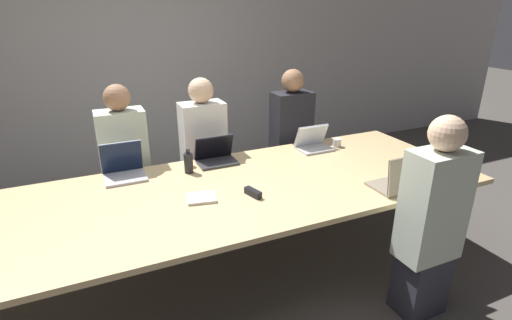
{
  "coord_description": "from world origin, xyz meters",
  "views": [
    {
      "loc": [
        -0.8,
        -2.51,
        2.03
      ],
      "look_at": [
        0.38,
        0.1,
        0.9
      ],
      "focal_mm": 28.0,
      "sensor_mm": 36.0,
      "label": 1
    }
  ],
  "objects_px": {
    "laptop_far_center": "(216,155)",
    "laptop_near_right": "(399,181)",
    "person_far_center": "(204,155)",
    "bottle_far_center": "(188,163)",
    "laptop_far_midleft": "(123,167)",
    "cup_far_right": "(337,143)",
    "laptop_far_right": "(313,142)",
    "cup_far_center": "(188,162)",
    "cup_near_right": "(418,178)",
    "stapler": "(253,193)",
    "person_far_midleft": "(126,167)",
    "person_near_right": "(431,224)",
    "person_far_right": "(291,140)"
  },
  "relations": [
    {
      "from": "cup_far_right",
      "to": "bottle_far_center",
      "type": "bearing_deg",
      "value": -179.02
    },
    {
      "from": "cup_near_right",
      "to": "stapler",
      "type": "xyz_separation_m",
      "value": [
        -1.24,
        0.32,
        -0.01
      ]
    },
    {
      "from": "person_far_center",
      "to": "bottle_far_center",
      "type": "bearing_deg",
      "value": -120.46
    },
    {
      "from": "person_far_right",
      "to": "person_far_midleft",
      "type": "bearing_deg",
      "value": -178.71
    },
    {
      "from": "cup_far_center",
      "to": "cup_far_right",
      "type": "bearing_deg",
      "value": -4.08
    },
    {
      "from": "person_far_center",
      "to": "person_far_midleft",
      "type": "relative_size",
      "value": 1.0
    },
    {
      "from": "laptop_far_right",
      "to": "stapler",
      "type": "relative_size",
      "value": 2.02
    },
    {
      "from": "stapler",
      "to": "person_far_center",
      "type": "bearing_deg",
      "value": 75.7
    },
    {
      "from": "cup_far_right",
      "to": "person_far_midleft",
      "type": "bearing_deg",
      "value": 166.6
    },
    {
      "from": "laptop_far_center",
      "to": "cup_far_center",
      "type": "distance_m",
      "value": 0.24
    },
    {
      "from": "cup_near_right",
      "to": "laptop_far_right",
      "type": "bearing_deg",
      "value": 108.29
    },
    {
      "from": "cup_near_right",
      "to": "laptop_far_midleft",
      "type": "distance_m",
      "value": 2.29
    },
    {
      "from": "person_near_right",
      "to": "stapler",
      "type": "relative_size",
      "value": 9.08
    },
    {
      "from": "person_far_center",
      "to": "cup_far_center",
      "type": "bearing_deg",
      "value": -125.89
    },
    {
      "from": "laptop_far_midleft",
      "to": "laptop_far_center",
      "type": "bearing_deg",
      "value": -1.09
    },
    {
      "from": "bottle_far_center",
      "to": "person_near_right",
      "type": "relative_size",
      "value": 0.14
    },
    {
      "from": "cup_far_center",
      "to": "bottle_far_center",
      "type": "distance_m",
      "value": 0.14
    },
    {
      "from": "bottle_far_center",
      "to": "stapler",
      "type": "relative_size",
      "value": 1.28
    },
    {
      "from": "laptop_near_right",
      "to": "person_far_center",
      "type": "bearing_deg",
      "value": -53.78
    },
    {
      "from": "person_far_center",
      "to": "person_far_midleft",
      "type": "xyz_separation_m",
      "value": [
        -0.71,
        0.02,
        -0.0
      ]
    },
    {
      "from": "cup_far_center",
      "to": "bottle_far_center",
      "type": "bearing_deg",
      "value": -103.37
    },
    {
      "from": "laptop_far_center",
      "to": "person_far_right",
      "type": "bearing_deg",
      "value": 22.27
    },
    {
      "from": "bottle_far_center",
      "to": "laptop_near_right",
      "type": "distance_m",
      "value": 1.62
    },
    {
      "from": "bottle_far_center",
      "to": "cup_far_right",
      "type": "bearing_deg",
      "value": 0.98
    },
    {
      "from": "cup_near_right",
      "to": "laptop_far_right",
      "type": "distance_m",
      "value": 1.04
    },
    {
      "from": "laptop_near_right",
      "to": "person_near_right",
      "type": "distance_m",
      "value": 0.41
    },
    {
      "from": "cup_far_center",
      "to": "bottle_far_center",
      "type": "height_order",
      "value": "bottle_far_center"
    },
    {
      "from": "cup_far_center",
      "to": "laptop_far_right",
      "type": "distance_m",
      "value": 1.18
    },
    {
      "from": "laptop_far_right",
      "to": "cup_far_center",
      "type": "bearing_deg",
      "value": 176.97
    },
    {
      "from": "cup_far_center",
      "to": "laptop_far_midleft",
      "type": "xyz_separation_m",
      "value": [
        -0.52,
        0.01,
        0.04
      ]
    },
    {
      "from": "laptop_far_center",
      "to": "cup_far_right",
      "type": "distance_m",
      "value": 1.19
    },
    {
      "from": "laptop_far_center",
      "to": "bottle_far_center",
      "type": "distance_m",
      "value": 0.3
    },
    {
      "from": "cup_far_center",
      "to": "stapler",
      "type": "relative_size",
      "value": 0.49
    },
    {
      "from": "person_far_center",
      "to": "laptop_far_right",
      "type": "height_order",
      "value": "person_far_center"
    },
    {
      "from": "laptop_far_midleft",
      "to": "laptop_far_right",
      "type": "distance_m",
      "value": 1.7
    },
    {
      "from": "person_far_center",
      "to": "laptop_near_right",
      "type": "distance_m",
      "value": 1.76
    },
    {
      "from": "person_near_right",
      "to": "person_far_midleft",
      "type": "relative_size",
      "value": 1.0
    },
    {
      "from": "person_far_midleft",
      "to": "laptop_near_right",
      "type": "bearing_deg",
      "value": -39.5
    },
    {
      "from": "person_far_center",
      "to": "stapler",
      "type": "relative_size",
      "value": 9.09
    },
    {
      "from": "laptop_far_center",
      "to": "laptop_far_midleft",
      "type": "distance_m",
      "value": 0.76
    },
    {
      "from": "person_far_midleft",
      "to": "person_far_right",
      "type": "bearing_deg",
      "value": 1.29
    },
    {
      "from": "person_far_center",
      "to": "laptop_near_right",
      "type": "bearing_deg",
      "value": -53.78
    },
    {
      "from": "laptop_near_right",
      "to": "laptop_far_midleft",
      "type": "relative_size",
      "value": 1.01
    },
    {
      "from": "laptop_far_center",
      "to": "laptop_near_right",
      "type": "height_order",
      "value": "laptop_near_right"
    },
    {
      "from": "person_far_center",
      "to": "bottle_far_center",
      "type": "height_order",
      "value": "person_far_center"
    },
    {
      "from": "stapler",
      "to": "laptop_near_right",
      "type": "bearing_deg",
      "value": -35.94
    },
    {
      "from": "laptop_near_right",
      "to": "laptop_far_right",
      "type": "distance_m",
      "value": 1.03
    },
    {
      "from": "cup_far_center",
      "to": "cup_near_right",
      "type": "height_order",
      "value": "same"
    },
    {
      "from": "cup_far_center",
      "to": "person_far_midleft",
      "type": "bearing_deg",
      "value": 143.32
    },
    {
      "from": "cup_far_right",
      "to": "laptop_far_right",
      "type": "bearing_deg",
      "value": 170.88
    }
  ]
}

